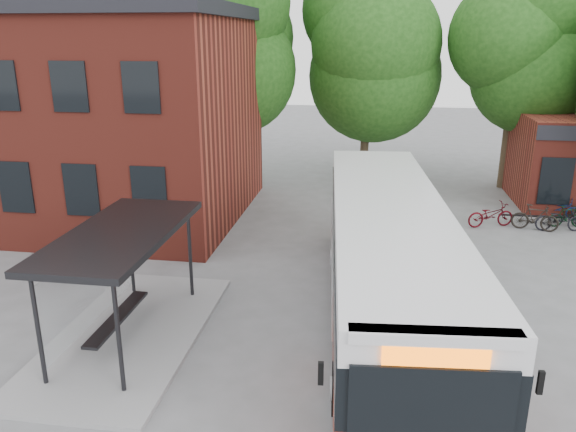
# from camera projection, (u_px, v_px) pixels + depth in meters

# --- Properties ---
(ground) EXTENTS (100.00, 100.00, 0.00)m
(ground) POSITION_uv_depth(u_px,v_px,m) (309.00, 330.00, 14.66)
(ground) COLOR slate
(station_building) EXTENTS (18.40, 10.40, 8.50)m
(station_building) POSITION_uv_depth(u_px,v_px,m) (29.00, 113.00, 23.69)
(station_building) COLOR maroon
(station_building) RESTS_ON ground
(bus_shelter) EXTENTS (3.60, 7.00, 2.90)m
(bus_shelter) POSITION_uv_depth(u_px,v_px,m) (125.00, 285.00, 13.92)
(bus_shelter) COLOR black
(bus_shelter) RESTS_ON ground
(bike_rail) EXTENTS (5.20, 0.10, 0.38)m
(bike_rail) POSITION_uv_depth(u_px,v_px,m) (565.00, 221.00, 22.69)
(bike_rail) COLOR black
(bike_rail) RESTS_ON ground
(tree_0) EXTENTS (7.92, 7.92, 11.00)m
(tree_0) POSITION_uv_depth(u_px,v_px,m) (230.00, 73.00, 28.90)
(tree_0) COLOR #194412
(tree_0) RESTS_ON ground
(tree_1) EXTENTS (7.92, 7.92, 10.40)m
(tree_1) POSITION_uv_depth(u_px,v_px,m) (367.00, 79.00, 28.93)
(tree_1) COLOR #194412
(tree_1) RESTS_ON ground
(tree_2) EXTENTS (7.92, 7.92, 11.00)m
(tree_2) POSITION_uv_depth(u_px,v_px,m) (514.00, 76.00, 26.90)
(tree_2) COLOR #194412
(tree_2) RESTS_ON ground
(city_bus) EXTENTS (3.86, 13.49, 3.38)m
(city_bus) POSITION_uv_depth(u_px,v_px,m) (386.00, 265.00, 14.50)
(city_bus) COLOR #B22209
(city_bus) RESTS_ON ground
(bicycle_0) EXTENTS (2.03, 1.24, 1.01)m
(bicycle_0) POSITION_uv_depth(u_px,v_px,m) (491.00, 215.00, 22.48)
(bicycle_0) COLOR #42070D
(bicycle_0) RESTS_ON ground
(bicycle_1) EXTENTS (1.82, 0.92, 1.05)m
(bicycle_1) POSITION_uv_depth(u_px,v_px,m) (535.00, 218.00, 22.04)
(bicycle_1) COLOR black
(bicycle_1) RESTS_ON ground
(bicycle_2) EXTENTS (1.95, 0.85, 0.99)m
(bicycle_2) POSITION_uv_depth(u_px,v_px,m) (560.00, 219.00, 21.99)
(bicycle_2) COLOR black
(bicycle_2) RESTS_ON ground
(bicycle_3) EXTENTS (1.52, 0.61, 0.89)m
(bicycle_3) POSITION_uv_depth(u_px,v_px,m) (568.00, 216.00, 22.46)
(bicycle_3) COLOR black
(bicycle_3) RESTS_ON ground
(bicycle_4) EXTENTS (1.80, 1.15, 0.89)m
(bicycle_4) POSITION_uv_depth(u_px,v_px,m) (559.00, 208.00, 23.55)
(bicycle_4) COLOR navy
(bicycle_4) RESTS_ON ground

